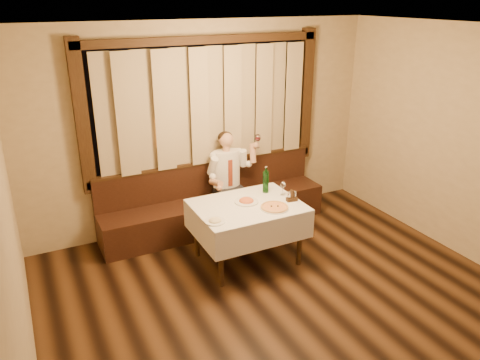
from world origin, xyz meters
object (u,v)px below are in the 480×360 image
green_bottle (266,181)px  cruet_caddy (292,197)px  pasta_cream (215,219)px  dining_table (247,213)px  pizza (274,207)px  seated_man (229,173)px  pasta_red (246,199)px  banquette (214,206)px

green_bottle → cruet_caddy: bearing=-68.0°
green_bottle → pasta_cream: bearing=-152.1°
dining_table → pizza: bearing=-45.1°
seated_man → pasta_red: bearing=-101.7°
dining_table → pizza: (0.23, -0.24, 0.12)m
dining_table → green_bottle: (0.38, 0.23, 0.25)m
dining_table → cruet_caddy: size_ratio=8.88×
pasta_cream → seated_man: (0.73, 1.18, 0.01)m
pasta_red → green_bottle: green_bottle is taller
cruet_caddy → pasta_cream: bearing=-166.5°
banquette → dining_table: (0.00, -1.02, 0.34)m
dining_table → pasta_red: size_ratio=4.40×
green_bottle → seated_man: (-0.18, 0.70, -0.10)m
pasta_red → pizza: bearing=-54.2°
banquette → pasta_red: 1.08m
dining_table → cruet_caddy: (0.53, -0.14, 0.16)m
green_bottle → pizza: bearing=-107.1°
pasta_cream → green_bottle: (0.91, 0.48, 0.12)m
dining_table → pasta_cream: pasta_cream is taller
pasta_red → pasta_cream: pasta_red is taller
seated_man → dining_table: bearing=-102.0°
banquette → pasta_cream: bearing=-112.6°
banquette → pizza: banquette is taller
pasta_cream → banquette: bearing=67.4°
pasta_red → seated_man: seated_man is taller
seated_man → green_bottle: bearing=-75.7°
pasta_cream → cruet_caddy: size_ratio=1.63×
pasta_red → green_bottle: 0.41m
banquette → pasta_red: banquette is taller
dining_table → pasta_cream: size_ratio=5.45×
green_bottle → seated_man: 0.73m
pasta_cream → cruet_caddy: 1.07m
banquette → cruet_caddy: size_ratio=22.38×
dining_table → seated_man: 0.97m
pizza → cruet_caddy: 0.31m
green_bottle → cruet_caddy: size_ratio=2.42×
pasta_red → green_bottle: (0.36, 0.17, 0.11)m
banquette → seated_man: bearing=-24.0°
banquette → pasta_red: (0.02, -0.96, 0.49)m
banquette → green_bottle: (0.38, -0.79, 0.59)m
dining_table → pizza: size_ratio=3.72×
dining_table → pizza: pizza is taller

